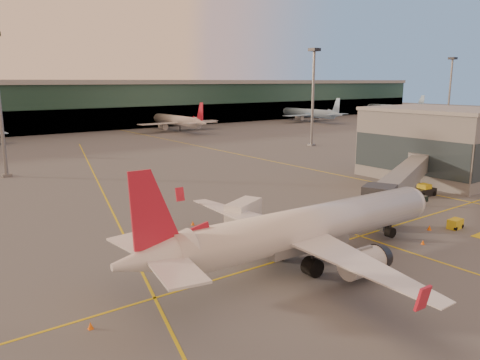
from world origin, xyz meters
TOP-DOWN VIEW (x-y plane):
  - ground at (0.00, 0.00)m, footprint 600.00×600.00m
  - taxi_markings at (-7.32, 44.49)m, footprint 100.12×173.00m
  - terminal at (0.00, 141.79)m, footprint 400.00×20.00m
  - gate_building at (41.93, 17.93)m, footprint 18.40×22.40m
  - mast_east_near at (55.00, 62.00)m, footprint 2.40×2.40m
  - mast_east_far at (130.00, 66.00)m, footprint 2.40×2.40m
  - distant_aircraft_row at (10.83, 118.00)m, footprint 350.00×34.00m
  - main_airplane at (-6.28, 2.89)m, footprint 36.23×32.62m
  - jet_bridge at (21.94, 10.72)m, footprint 30.72×15.69m
  - catering_truck at (-5.18, 13.45)m, footprint 5.52×4.09m
  - gpu_cart at (16.34, 0.04)m, footprint 2.03×1.26m
  - pushback_tug at (28.13, 11.52)m, footprint 3.74×2.33m
  - cone_nose at (13.31, 1.53)m, footprint 0.49×0.49m
  - cone_tail at (-26.55, 3.35)m, footprint 0.42×0.42m
  - cone_wing_left at (-8.02, 19.97)m, footprint 0.42×0.42m
  - cone_fwd at (8.23, -0.81)m, footprint 0.39×0.39m

SIDE VIEW (x-z plane):
  - ground at x=0.00m, z-range 0.00..0.00m
  - distant_aircraft_row at x=10.83m, z-range -6.50..6.50m
  - taxi_markings at x=-7.32m, z-range 0.00..0.01m
  - cone_fwd at x=8.23m, z-range -0.01..0.49m
  - cone_tail at x=-26.55m, z-range -0.01..0.52m
  - cone_wing_left at x=-8.02m, z-range -0.01..0.52m
  - cone_nose at x=13.31m, z-range -0.01..0.61m
  - gpu_cart at x=16.34m, z-range -0.01..1.14m
  - pushback_tug at x=28.13m, z-range -0.17..1.65m
  - catering_truck at x=-5.18m, z-range 0.27..4.20m
  - main_airplane at x=-6.28m, z-range -1.92..9.02m
  - jet_bridge at x=21.94m, z-range 1.05..6.61m
  - gate_building at x=41.93m, z-range -0.01..12.59m
  - terminal at x=0.00m, z-range -0.04..17.56m
  - mast_east_near at x=55.00m, z-range 2.06..27.66m
  - mast_east_far at x=130.00m, z-range 2.06..27.66m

